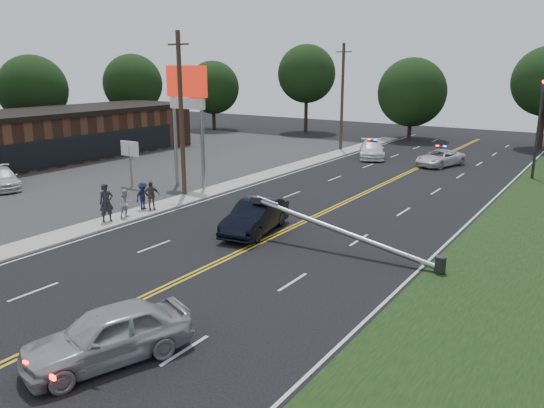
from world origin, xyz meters
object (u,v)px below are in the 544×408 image
Objects in this scene: utility_pole_far at (342,97)px; bystander_a at (106,203)px; waiting_sedan at (108,335)px; bystander_d at (151,195)px; crashed_sedan at (255,217)px; bystander_b at (126,203)px; pylon_sign at (187,97)px; traffic_signal at (539,120)px; fallen_streetlight at (351,234)px; bystander_c at (143,196)px; utility_pole_mid at (181,115)px; emergency_b at (372,150)px; small_sign at (130,153)px; parked_car at (2,179)px; emergency_a at (440,158)px.

utility_pole_far is 29.03m from bystander_a.
bystander_d is (-10.51, 11.76, 0.15)m from waiting_sedan.
crashed_sedan is 3.17× the size of bystander_b.
pylon_sign reaches higher than traffic_signal.
fallen_streetlight is 12.82m from bystander_c.
traffic_signal is at bearing 45.80° from utility_pole_mid.
emergency_b is (5.49, 17.71, -5.25)m from pylon_sign.
utility_pole_mid reaches higher than bystander_a.
utility_pole_mid reaches higher than emergency_b.
small_sign is 8.27m from bystander_b.
waiting_sedan is (-1.87, -11.55, -0.13)m from fallen_streetlight.
small_sign reaches higher than fallen_streetlight.
utility_pole_mid reaches higher than crashed_sedan.
pylon_sign is 5.17× the size of bystander_c.
traffic_signal is 13.86m from emergency_b.
bystander_c is at bearing -127.62° from traffic_signal.
traffic_signal is at bearing -36.19° from bystander_c.
parked_car is at bearing 129.77° from bystander_d.
waiting_sedan is at bearing -100.12° from traffic_signal.
utility_pole_mid is at bearing 48.09° from bystander_d.
traffic_signal is 29.00m from bystander_b.
parked_car is (-29.07, -23.21, -3.53)m from traffic_signal.
bystander_d is (-7.11, -0.08, 0.14)m from crashed_sedan.
fallen_streetlight reaches higher than bystander_d.
utility_pole_mid is 20.61m from emergency_b.
traffic_signal is 0.75× the size of fallen_streetlight.
emergency_a is at bearing 169.79° from traffic_signal.
crashed_sedan is 7.55m from bystander_c.
waiting_sedan is 2.84× the size of bystander_d.
utility_pole_mid is 4.97× the size of bystander_a.
utility_pole_mid is 19.82m from waiting_sedan.
waiting_sedan is 13.84m from bystander_a.
emergency_a is 6.21m from emergency_b.
bystander_c is (-16.93, -21.97, -3.31)m from traffic_signal.
bystander_b is at bearing -162.32° from bystander_c.
crashed_sedan is at bearing -73.74° from bystander_b.
waiting_sedan is 15.78m from bystander_d.
bystander_a is 1.30× the size of bystander_c.
fallen_streetlight is 6.05× the size of bystander_c.
bystander_d is (1.00, -25.79, -4.15)m from utility_pole_far.
bystander_c reaches higher than emergency_b.
utility_pole_far is (0.00, 22.00, 0.00)m from utility_pole_mid.
parked_car is at bearing -141.40° from traffic_signal.
fallen_streetlight is 25.43m from emergency_b.
traffic_signal is at bearing -10.81° from bystander_a.
bystander_a reaches higher than emergency_a.
pylon_sign is 3.98× the size of bystander_a.
utility_pole_mid is 6.46× the size of bystander_c.
emergency_a is at bearing 11.20° from bystander_d.
utility_pole_mid reaches higher than parked_car.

